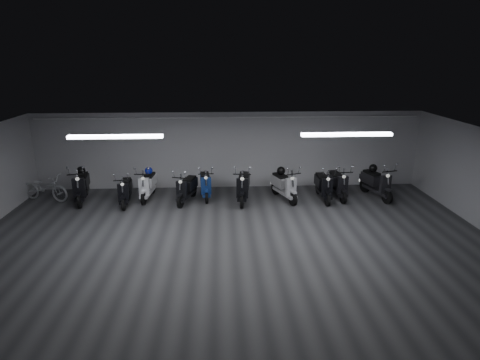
{
  "coord_description": "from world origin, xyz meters",
  "views": [
    {
      "loc": [
        -0.31,
        -9.1,
        4.73
      ],
      "look_at": [
        0.27,
        2.5,
        1.05
      ],
      "focal_mm": 29.56,
      "sensor_mm": 36.0,
      "label": 1
    }
  ],
  "objects_px": {
    "scooter_1": "(125,186)",
    "scooter_5": "(243,181)",
    "scooter_4": "(205,180)",
    "scooter_8": "(338,179)",
    "scooter_3": "(186,184)",
    "scooter_7": "(324,182)",
    "scooter_9": "(377,179)",
    "helmet_1": "(281,171)",
    "scooter_2": "(147,181)",
    "scooter_0": "(81,182)",
    "scooter_6": "(284,181)",
    "helmet_3": "(81,171)",
    "bicycle": "(45,185)",
    "helmet_0": "(149,171)",
    "helmet_2": "(373,168)"
  },
  "relations": [
    {
      "from": "scooter_5",
      "to": "scooter_9",
      "type": "distance_m",
      "value": 4.6
    },
    {
      "from": "scooter_0",
      "to": "helmet_2",
      "type": "relative_size",
      "value": 6.71
    },
    {
      "from": "scooter_0",
      "to": "scooter_2",
      "type": "xyz_separation_m",
      "value": [
        2.17,
        0.14,
        -0.05
      ]
    },
    {
      "from": "helmet_0",
      "to": "helmet_2",
      "type": "height_order",
      "value": "helmet_2"
    },
    {
      "from": "scooter_1",
      "to": "scooter_5",
      "type": "distance_m",
      "value": 3.9
    },
    {
      "from": "scooter_2",
      "to": "helmet_2",
      "type": "xyz_separation_m",
      "value": [
        7.78,
        -0.02,
        0.35
      ]
    },
    {
      "from": "scooter_4",
      "to": "helmet_2",
      "type": "xyz_separation_m",
      "value": [
        5.81,
        -0.05,
        0.36
      ]
    },
    {
      "from": "scooter_6",
      "to": "helmet_3",
      "type": "distance_m",
      "value": 6.88
    },
    {
      "from": "scooter_6",
      "to": "helmet_2",
      "type": "height_order",
      "value": "scooter_6"
    },
    {
      "from": "scooter_3",
      "to": "bicycle",
      "type": "xyz_separation_m",
      "value": [
        -4.81,
        0.41,
        -0.07
      ]
    },
    {
      "from": "bicycle",
      "to": "scooter_6",
      "type": "bearing_deg",
      "value": -74.23
    },
    {
      "from": "scooter_7",
      "to": "helmet_0",
      "type": "bearing_deg",
      "value": 173.14
    },
    {
      "from": "scooter_8",
      "to": "helmet_3",
      "type": "distance_m",
      "value": 8.74
    },
    {
      "from": "scooter_8",
      "to": "helmet_3",
      "type": "height_order",
      "value": "scooter_8"
    },
    {
      "from": "scooter_3",
      "to": "scooter_9",
      "type": "bearing_deg",
      "value": 18.72
    },
    {
      "from": "helmet_3",
      "to": "scooter_8",
      "type": "bearing_deg",
      "value": -1.95
    },
    {
      "from": "scooter_0",
      "to": "helmet_1",
      "type": "distance_m",
      "value": 6.73
    },
    {
      "from": "scooter_9",
      "to": "bicycle",
      "type": "xyz_separation_m",
      "value": [
        -11.3,
        0.3,
        -0.13
      ]
    },
    {
      "from": "scooter_8",
      "to": "bicycle",
      "type": "relative_size",
      "value": 1.02
    },
    {
      "from": "helmet_2",
      "to": "scooter_8",
      "type": "bearing_deg",
      "value": -172.56
    },
    {
      "from": "scooter_7",
      "to": "scooter_9",
      "type": "relative_size",
      "value": 0.95
    },
    {
      "from": "scooter_8",
      "to": "scooter_9",
      "type": "xyz_separation_m",
      "value": [
        1.33,
        -0.08,
        0.03
      ]
    },
    {
      "from": "scooter_4",
      "to": "scooter_5",
      "type": "relative_size",
      "value": 0.9
    },
    {
      "from": "scooter_6",
      "to": "scooter_7",
      "type": "xyz_separation_m",
      "value": [
        1.33,
        -0.07,
        -0.01
      ]
    },
    {
      "from": "scooter_1",
      "to": "scooter_6",
      "type": "xyz_separation_m",
      "value": [
        5.29,
        0.17,
        0.04
      ]
    },
    {
      "from": "scooter_7",
      "to": "bicycle",
      "type": "relative_size",
      "value": 1.01
    },
    {
      "from": "scooter_4",
      "to": "scooter_8",
      "type": "xyz_separation_m",
      "value": [
        4.55,
        -0.21,
        0.03
      ]
    },
    {
      "from": "scooter_1",
      "to": "scooter_7",
      "type": "bearing_deg",
      "value": -4.09
    },
    {
      "from": "scooter_2",
      "to": "scooter_9",
      "type": "distance_m",
      "value": 7.85
    },
    {
      "from": "scooter_0",
      "to": "helmet_0",
      "type": "distance_m",
      "value": 2.24
    },
    {
      "from": "scooter_8",
      "to": "helmet_1",
      "type": "xyz_separation_m",
      "value": [
        -1.96,
        0.1,
        0.3
      ]
    },
    {
      "from": "helmet_0",
      "to": "helmet_2",
      "type": "bearing_deg",
      "value": -1.91
    },
    {
      "from": "scooter_8",
      "to": "helmet_1",
      "type": "bearing_deg",
      "value": 172.69
    },
    {
      "from": "scooter_3",
      "to": "helmet_1",
      "type": "height_order",
      "value": "scooter_3"
    },
    {
      "from": "scooter_6",
      "to": "scooter_0",
      "type": "bearing_deg",
      "value": 158.2
    },
    {
      "from": "scooter_9",
      "to": "helmet_0",
      "type": "relative_size",
      "value": 7.01
    },
    {
      "from": "bicycle",
      "to": "helmet_0",
      "type": "relative_size",
      "value": 6.57
    },
    {
      "from": "scooter_2",
      "to": "helmet_1",
      "type": "distance_m",
      "value": 4.57
    },
    {
      "from": "scooter_6",
      "to": "bicycle",
      "type": "bearing_deg",
      "value": 157.19
    },
    {
      "from": "scooter_4",
      "to": "helmet_1",
      "type": "xyz_separation_m",
      "value": [
        2.59,
        -0.12,
        0.33
      ]
    },
    {
      "from": "scooter_2",
      "to": "scooter_7",
      "type": "distance_m",
      "value": 5.99
    },
    {
      "from": "helmet_3",
      "to": "scooter_6",
      "type": "bearing_deg",
      "value": -3.61
    },
    {
      "from": "helmet_1",
      "to": "helmet_3",
      "type": "relative_size",
      "value": 1.02
    },
    {
      "from": "bicycle",
      "to": "scooter_1",
      "type": "bearing_deg",
      "value": -82.22
    },
    {
      "from": "scooter_7",
      "to": "helmet_3",
      "type": "bearing_deg",
      "value": 175.65
    },
    {
      "from": "scooter_0",
      "to": "scooter_7",
      "type": "xyz_separation_m",
      "value": [
        8.14,
        -0.24,
        -0.05
      ]
    },
    {
      "from": "scooter_9",
      "to": "bicycle",
      "type": "relative_size",
      "value": 1.07
    },
    {
      "from": "scooter_4",
      "to": "helmet_3",
      "type": "height_order",
      "value": "scooter_4"
    },
    {
      "from": "scooter_2",
      "to": "scooter_4",
      "type": "bearing_deg",
      "value": 5.77
    },
    {
      "from": "scooter_3",
      "to": "scooter_7",
      "type": "xyz_separation_m",
      "value": [
        4.62,
        -0.01,
        0.02
      ]
    }
  ]
}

